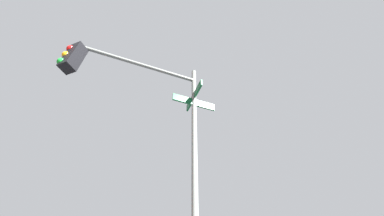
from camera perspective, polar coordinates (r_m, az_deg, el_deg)
traffic_signal_near at (r=4.66m, az=-14.46°, el=1.46°), size 2.78×2.49×5.90m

